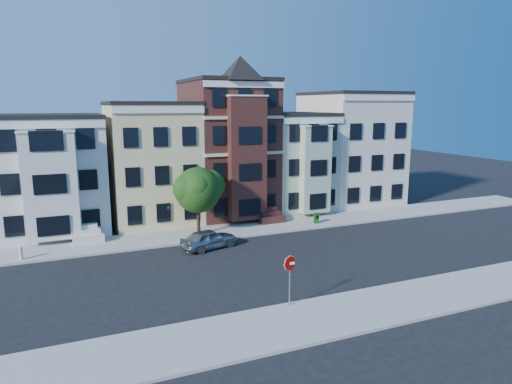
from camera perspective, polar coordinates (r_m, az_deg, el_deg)
name	(u,v)px	position (r m, az deg, el deg)	size (l,w,h in m)	color
ground	(301,259)	(30.61, 5.63, -8.33)	(120.00, 120.00, 0.00)	black
far_sidewalk	(254,228)	(37.49, -0.20, -4.54)	(60.00, 4.00, 0.15)	#9E9B93
near_sidewalk	(377,306)	(24.37, 14.88, -13.64)	(60.00, 4.00, 0.15)	#9E9B93
house_white	(52,175)	(40.25, -24.19, 2.01)	(8.00, 9.00, 9.00)	silver
house_yellow	(151,163)	(40.76, -12.94, 3.50)	(7.00, 9.00, 10.00)	beige
house_brown	(227,149)	(42.40, -3.61, 5.39)	(7.00, 9.00, 12.00)	#3E1D18
house_green	(290,162)	(45.12, 4.25, 3.79)	(6.00, 9.00, 9.00)	#A5B399
house_cream	(350,149)	(48.58, 11.67, 5.29)	(8.00, 9.00, 11.00)	beige
street_tree	(198,193)	(35.07, -7.27, -0.15)	(5.57, 5.57, 6.47)	#265318
parked_car	(209,239)	(32.57, -5.90, -5.84)	(1.66, 4.13, 1.41)	#9EA0A4
newspaper_box	(316,218)	(39.03, 7.54, -3.25)	(0.39, 0.34, 0.86)	#0A580A
fire_hydrant	(21,254)	(33.49, -27.31, -6.93)	(0.25, 0.25, 0.69)	beige
stop_sign	(290,277)	(23.04, 4.23, -10.58)	(0.81, 0.11, 2.95)	#BE0700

